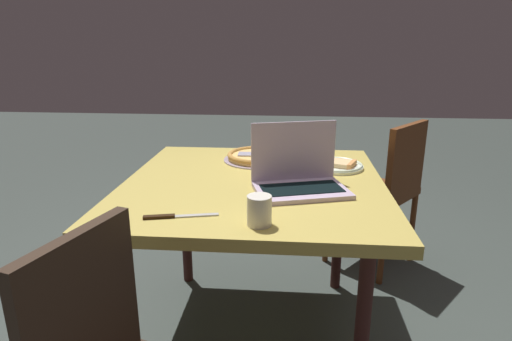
# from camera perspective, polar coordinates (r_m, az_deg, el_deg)

# --- Properties ---
(ground_plane) EXTENTS (12.00, 12.00, 0.00)m
(ground_plane) POSITION_cam_1_polar(r_m,az_deg,el_deg) (2.15, -0.24, -20.59)
(ground_plane) COLOR #3A433E
(dining_table) EXTENTS (1.12, 1.08, 0.75)m
(dining_table) POSITION_cam_1_polar(r_m,az_deg,el_deg) (1.82, -0.27, -3.43)
(dining_table) COLOR tan
(dining_table) RESTS_ON ground_plane
(laptop) EXTENTS (0.33, 0.40, 0.26)m
(laptop) POSITION_cam_1_polar(r_m,az_deg,el_deg) (1.68, 5.72, -0.75)
(laptop) COLOR #C2ABC6
(laptop) RESTS_ON dining_table
(pizza_plate) EXTENTS (0.25, 0.25, 0.04)m
(pizza_plate) POSITION_cam_1_polar(r_m,az_deg,el_deg) (2.01, 10.72, 0.73)
(pizza_plate) COLOR white
(pizza_plate) RESTS_ON dining_table
(pizza_tray) EXTENTS (0.34, 0.34, 0.04)m
(pizza_tray) POSITION_cam_1_polar(r_m,az_deg,el_deg) (2.10, 0.29, 1.91)
(pizza_tray) COLOR #A796AB
(pizza_tray) RESTS_ON dining_table
(table_knife) EXTENTS (0.07, 0.25, 0.01)m
(table_knife) POSITION_cam_1_polar(r_m,az_deg,el_deg) (1.46, -11.01, -6.04)
(table_knife) COLOR beige
(table_knife) RESTS_ON dining_table
(drink_cup) EXTENTS (0.08, 0.08, 0.10)m
(drink_cup) POSITION_cam_1_polar(r_m,az_deg,el_deg) (1.36, 0.45, -5.33)
(drink_cup) COLOR silver
(drink_cup) RESTS_ON dining_table
(chair_near) EXTENTS (0.58, 0.58, 0.88)m
(chair_near) POSITION_cam_1_polar(r_m,az_deg,el_deg) (2.57, 16.83, -1.87)
(chair_near) COLOR brown
(chair_near) RESTS_ON ground_plane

